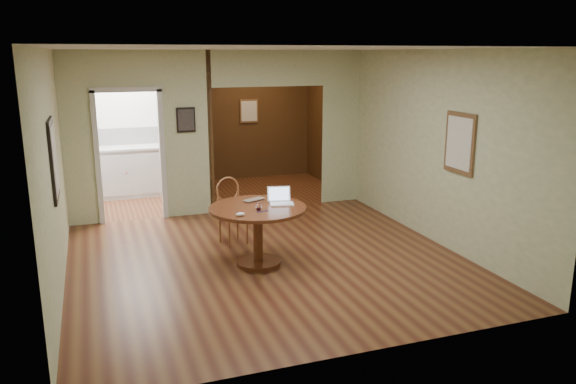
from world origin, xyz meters
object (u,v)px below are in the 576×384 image
object	(u,v)px
dining_table	(258,222)
open_laptop	(280,199)
closed_laptop	(256,200)
chair	(231,207)

from	to	relation	value
dining_table	open_laptop	size ratio (longest dim) A/B	3.65
dining_table	closed_laptop	size ratio (longest dim) A/B	4.06
dining_table	open_laptop	bearing A→B (deg)	10.96
dining_table	open_laptop	xyz separation A→B (m)	(0.32, 0.06, 0.26)
chair	closed_laptop	bearing A→B (deg)	-90.31
dining_table	chair	bearing A→B (deg)	96.60
open_laptop	closed_laptop	size ratio (longest dim) A/B	1.11
dining_table	closed_laptop	distance (m)	0.34
dining_table	open_laptop	world-z (taller)	open_laptop
open_laptop	dining_table	bearing A→B (deg)	-156.05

